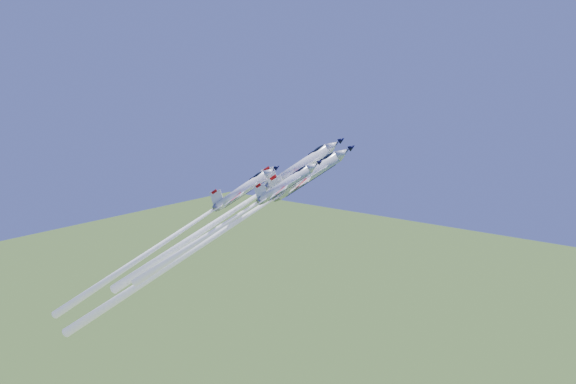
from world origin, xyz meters
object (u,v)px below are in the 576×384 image
Objects in this scene: jet_right at (228,222)px; jet_lead at (206,242)px; jet_slot at (165,241)px; jet_left at (228,215)px.

jet_lead is at bearing -133.08° from jet_right.
jet_right reaches higher than jet_slot.
jet_left is 9.78m from jet_right.
jet_lead is 10.44m from jet_right.
jet_lead is at bearing -46.61° from jet_left.
jet_right is (8.40, -2.21, 5.80)m from jet_lead.
jet_slot is at bearing -102.02° from jet_right.
jet_right is (6.84, -6.94, 0.91)m from jet_left.
jet_right is 0.77× the size of jet_slot.
jet_right is at bearing 16.23° from jet_left.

